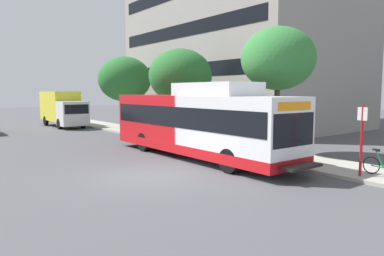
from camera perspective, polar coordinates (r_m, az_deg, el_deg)
The scene contains 9 objects.
ground_plane at distance 21.21m, azimuth -18.10°, elevation -3.31°, with size 120.00×120.00×0.00m, color #4C4C51.
sidewalk_curb at distance 22.79m, azimuth 0.50°, elevation -2.23°, with size 3.00×56.00×0.14m, color #A8A399.
transit_bus at distance 17.70m, azimuth 0.82°, elevation 0.78°, with size 2.58×12.25×3.65m.
bus_stop_sign_pole at distance 14.57m, azimuth 25.21°, elevation -1.07°, with size 0.10×0.36×2.60m.
street_tree_near_stop at distance 18.88m, azimuth 13.42°, elevation 10.57°, with size 3.70×3.70×6.33m.
street_tree_mid_block at distance 25.14m, azimuth -1.85°, elevation 8.22°, with size 4.36×4.36×6.04m.
street_tree_far_block at distance 32.07m, azimuth -10.58°, elevation 7.59°, with size 4.56×4.56×6.11m.
box_truck_background at distance 35.54m, azimuth -19.72°, elevation 3.02°, with size 2.32×7.01×3.25m.
lattice_comm_tower at distance 46.50m, azimuth -5.46°, elevation 10.72°, with size 1.10×1.10×22.41m.
Camera 1 is at (-6.87, -11.80, 3.25)m, focal length 33.80 mm.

